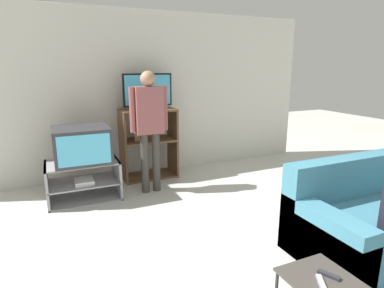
# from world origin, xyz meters

# --- Properties ---
(wall_back) EXTENTS (6.40, 0.06, 2.60)m
(wall_back) POSITION_xyz_m (0.00, 4.23, 1.30)
(wall_back) COLOR beige
(wall_back) RESTS_ON ground_plane
(tv_stand) EXTENTS (0.93, 0.59, 0.52)m
(tv_stand) POSITION_xyz_m (-0.86, 3.43, 0.26)
(tv_stand) COLOR #939399
(tv_stand) RESTS_ON ground_plane
(television_main) EXTENTS (0.70, 0.64, 0.46)m
(television_main) POSITION_xyz_m (-0.85, 3.43, 0.75)
(television_main) COLOR #2D2D33
(television_main) RESTS_ON tv_stand
(media_shelf) EXTENTS (0.85, 0.47, 1.10)m
(media_shelf) POSITION_xyz_m (0.19, 3.92, 0.56)
(media_shelf) COLOR brown
(media_shelf) RESTS_ON ground_plane
(television_flat) EXTENTS (0.76, 0.20, 0.54)m
(television_flat) POSITION_xyz_m (0.21, 3.93, 1.36)
(television_flat) COLOR black
(television_flat) RESTS_ON media_shelf
(snack_table) EXTENTS (0.44, 0.44, 0.39)m
(snack_table) POSITION_xyz_m (0.34, 0.47, 0.34)
(snack_table) COLOR #38332D
(snack_table) RESTS_ON ground_plane
(remote_control_black) EXTENTS (0.09, 0.15, 0.02)m
(remote_control_black) POSITION_xyz_m (0.41, 0.46, 0.40)
(remote_control_black) COLOR #232328
(remote_control_black) RESTS_ON snack_table
(remote_control_white) EXTENTS (0.11, 0.14, 0.02)m
(remote_control_white) POSITION_xyz_m (0.30, 0.43, 0.40)
(remote_control_white) COLOR gray
(remote_control_white) RESTS_ON snack_table
(couch) EXTENTS (1.73, 0.91, 0.86)m
(couch) POSITION_xyz_m (1.63, 1.00, 0.29)
(couch) COLOR teal
(couch) RESTS_ON ground_plane
(person_standing_adult) EXTENTS (0.53, 0.20, 1.69)m
(person_standing_adult) POSITION_xyz_m (0.04, 3.31, 1.03)
(person_standing_adult) COLOR #3D3833
(person_standing_adult) RESTS_ON ground_plane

